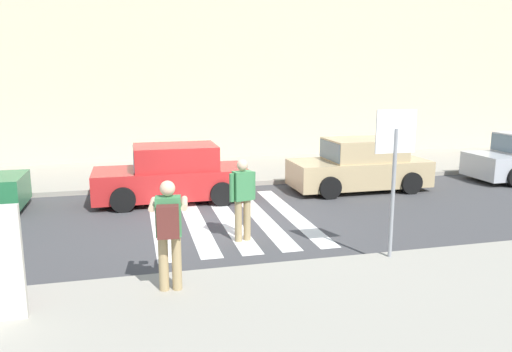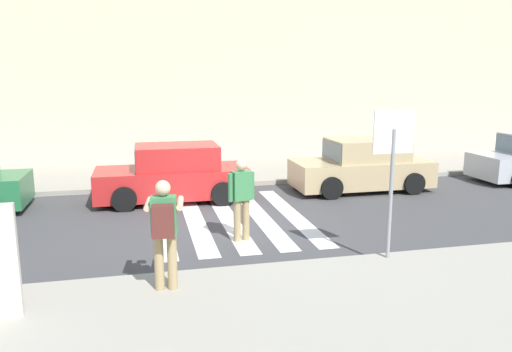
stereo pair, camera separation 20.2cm
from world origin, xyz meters
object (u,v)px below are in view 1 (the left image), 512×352
object	(u,v)px
stop_sign	(395,151)
photographer_with_backpack	(169,226)
pedestrian_crossing	(243,195)
parked_car_tan	(360,166)
parked_car_red	(172,175)

from	to	relation	value
stop_sign	photographer_with_backpack	xyz separation A→B (m)	(-4.00, -0.51, -0.93)
pedestrian_crossing	stop_sign	bearing A→B (deg)	-39.79
stop_sign	parked_car_tan	bearing A→B (deg)	69.38
pedestrian_crossing	parked_car_tan	size ratio (longest dim) A/B	0.42
photographer_with_backpack	parked_car_red	xyz separation A→B (m)	(0.55, 6.23, -0.44)
parked_car_tan	pedestrian_crossing	bearing A→B (deg)	-139.70
parked_car_red	stop_sign	bearing A→B (deg)	-58.91
stop_sign	photographer_with_backpack	world-z (taller)	stop_sign
photographer_with_backpack	parked_car_red	bearing A→B (deg)	84.94
stop_sign	parked_car_red	world-z (taller)	stop_sign
stop_sign	parked_car_tan	world-z (taller)	stop_sign
stop_sign	parked_car_tan	size ratio (longest dim) A/B	0.65
photographer_with_backpack	pedestrian_crossing	size ratio (longest dim) A/B	1.00
photographer_with_backpack	pedestrian_crossing	world-z (taller)	photographer_with_backpack
parked_car_red	parked_car_tan	xyz separation A→B (m)	(5.60, -0.00, 0.00)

